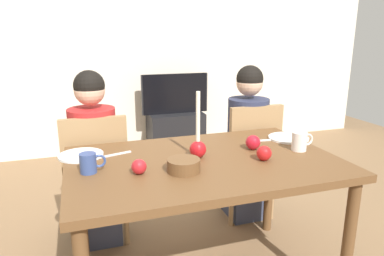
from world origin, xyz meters
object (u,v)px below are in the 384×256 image
at_px(plate_right, 288,138).
at_px(person_right_child, 247,146).
at_px(chair_left, 96,172).
at_px(apple_by_right_mug, 139,167).
at_px(dining_table, 204,174).
at_px(mug_right, 300,141).
at_px(person_left_child, 95,162).
at_px(tv, 175,94).
at_px(apple_near_candle, 264,153).
at_px(plate_left, 81,155).
at_px(candle_centerpiece, 198,145).
at_px(bowl_walnuts, 184,165).
at_px(tv_stand, 176,132).
at_px(mug_left, 89,163).
at_px(apple_by_left_plate, 253,142).
at_px(chair_right, 249,154).

bearing_deg(plate_right, person_right_child, 96.49).
bearing_deg(chair_left, apple_by_right_mug, -76.05).
distance_m(dining_table, mug_right, 0.58).
distance_m(person_left_child, tv, 1.95).
height_order(mug_right, apple_near_candle, mug_right).
distance_m(person_left_child, mug_right, 1.30).
bearing_deg(plate_left, apple_near_candle, -21.96).
bearing_deg(mug_right, dining_table, 177.49).
height_order(candle_centerpiece, apple_near_candle, candle_centerpiece).
distance_m(tv, bowl_walnuts, 2.51).
bearing_deg(apple_by_right_mug, dining_table, 14.12).
height_order(candle_centerpiece, plate_left, candle_centerpiece).
height_order(tv_stand, plate_right, plate_right).
bearing_deg(mug_left, apple_near_candle, -7.30).
relative_size(dining_table, candle_centerpiece, 3.95).
distance_m(bowl_walnuts, apple_by_left_plate, 0.51).
height_order(chair_left, apple_near_candle, chair_left).
bearing_deg(apple_by_right_mug, plate_left, 126.58).
relative_size(apple_near_candle, apple_by_right_mug, 1.09).
xyz_separation_m(chair_left, plate_left, (-0.08, -0.35, 0.24)).
distance_m(candle_centerpiece, apple_near_candle, 0.35).
distance_m(tv_stand, bowl_walnuts, 2.56).
distance_m(chair_left, person_right_child, 1.11).
height_order(person_left_child, plate_right, person_left_child).
relative_size(dining_table, tv, 1.77).
bearing_deg(apple_by_left_plate, tv, 85.89).
bearing_deg(tv_stand, candle_centerpiece, -102.50).
height_order(person_left_child, person_right_child, same).
bearing_deg(tv, tv_stand, -90.00).
relative_size(person_left_child, bowl_walnuts, 7.34).
relative_size(tv_stand, plate_left, 2.71).
distance_m(chair_right, plate_left, 1.27).
distance_m(dining_table, candle_centerpiece, 0.16).
height_order(chair_left, tv, tv).
bearing_deg(dining_table, chair_left, 131.09).
relative_size(plate_left, apple_by_left_plate, 2.81).
height_order(plate_right, apple_by_left_plate, apple_by_left_plate).
height_order(tv_stand, mug_right, mug_right).
bearing_deg(tv, plate_right, -85.91).
bearing_deg(bowl_walnuts, candle_centerpiece, 52.29).
relative_size(chair_left, candle_centerpiece, 2.54).
relative_size(person_left_child, mug_left, 9.50).
bearing_deg(plate_left, apple_by_left_plate, -11.24).
height_order(dining_table, candle_centerpiece, candle_centerpiece).
distance_m(person_left_child, bowl_walnuts, 0.88).
relative_size(dining_table, apple_by_right_mug, 19.35).
bearing_deg(person_right_child, dining_table, -132.23).
distance_m(mug_right, apple_by_left_plate, 0.26).
bearing_deg(chair_right, plate_right, -83.01).
distance_m(dining_table, chair_left, 0.82).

